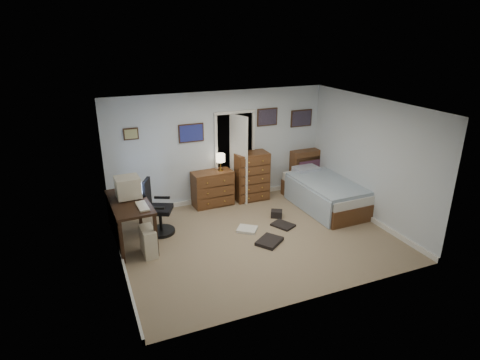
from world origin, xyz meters
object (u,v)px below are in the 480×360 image
(bed, at_px, (324,193))
(office_chair, at_px, (157,213))
(low_dresser, at_px, (213,188))
(tall_dresser, at_px, (251,176))
(computer_desk, at_px, (124,212))

(bed, bearing_deg, office_chair, 175.89)
(low_dresser, distance_m, tall_dresser, 0.95)
(office_chair, relative_size, tall_dresser, 0.98)
(computer_desk, bearing_deg, tall_dresser, 16.26)
(computer_desk, bearing_deg, bed, -2.63)
(low_dresser, bearing_deg, office_chair, -151.45)
(computer_desk, height_order, tall_dresser, tall_dresser)
(computer_desk, relative_size, low_dresser, 1.66)
(tall_dresser, bearing_deg, computer_desk, -160.94)
(low_dresser, xyz_separation_m, bed, (2.25, -1.04, -0.07))
(computer_desk, relative_size, bed, 0.70)
(computer_desk, height_order, low_dresser, computer_desk)
(office_chair, height_order, tall_dresser, tall_dresser)
(office_chair, bearing_deg, bed, 21.98)
(tall_dresser, height_order, bed, tall_dresser)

